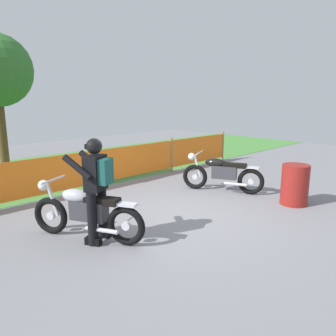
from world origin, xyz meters
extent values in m
cube|color=gray|center=(0.00, 0.00, -0.01)|extent=(24.00, 24.00, 0.02)
cube|color=#4C8C3D|center=(0.00, 5.51, 0.01)|extent=(24.00, 5.43, 0.01)
cylinder|color=#997547|center=(0.00, 2.79, 0.53)|extent=(0.08, 0.08, 1.05)
cylinder|color=#997547|center=(2.64, 2.79, 0.53)|extent=(0.08, 0.08, 1.05)
cylinder|color=#997547|center=(5.28, 2.79, 0.53)|extent=(0.08, 0.08, 1.05)
cube|color=orange|center=(-1.32, 2.79, 0.54)|extent=(2.56, 0.02, 0.85)
cube|color=orange|center=(1.32, 2.79, 0.54)|extent=(2.56, 0.02, 0.85)
cube|color=orange|center=(3.96, 2.79, 0.54)|extent=(2.56, 0.02, 0.85)
cylinder|color=brown|center=(-0.96, 6.75, 1.15)|extent=(0.28, 0.28, 2.30)
torus|color=black|center=(1.67, 0.96, 0.32)|extent=(0.37, 0.62, 0.63)
cylinder|color=silver|center=(1.67, 0.96, 0.32)|extent=(0.11, 0.15, 0.14)
torus|color=black|center=(2.26, -0.29, 0.32)|extent=(0.37, 0.62, 0.63)
cylinder|color=silver|center=(2.26, -0.29, 0.32)|extent=(0.11, 0.15, 0.14)
cube|color=#38383D|center=(1.98, 0.29, 0.49)|extent=(0.47, 0.64, 0.32)
ellipsoid|color=black|center=(1.89, 0.50, 0.71)|extent=(0.43, 0.57, 0.22)
cube|color=black|center=(2.09, 0.07, 0.68)|extent=(0.43, 0.59, 0.10)
cube|color=silver|center=(2.26, -0.29, 0.66)|extent=(0.29, 0.39, 0.04)
cylinder|color=silver|center=(1.69, 0.91, 0.60)|extent=(0.15, 0.23, 0.56)
sphere|color=white|center=(1.63, 1.05, 0.83)|extent=(0.24, 0.24, 0.18)
cylinder|color=silver|center=(1.71, 0.87, 0.94)|extent=(0.55, 0.28, 0.03)
cylinder|color=silver|center=(1.98, -0.04, 0.25)|extent=(0.29, 0.52, 0.07)
torus|color=black|center=(-2.21, 0.84, 0.32)|extent=(0.39, 0.63, 0.65)
cylinder|color=silver|center=(-2.21, 0.84, 0.32)|extent=(0.12, 0.15, 0.14)
torus|color=black|center=(-1.57, -0.43, 0.32)|extent=(0.39, 0.63, 0.65)
cylinder|color=silver|center=(-1.57, -0.43, 0.32)|extent=(0.12, 0.15, 0.14)
cube|color=#38383D|center=(-1.87, 0.16, 0.51)|extent=(0.49, 0.65, 0.32)
ellipsoid|color=#B7B7C1|center=(-1.97, 0.37, 0.73)|extent=(0.45, 0.58, 0.22)
cube|color=black|center=(-1.75, -0.07, 0.70)|extent=(0.45, 0.61, 0.10)
cube|color=silver|center=(-1.57, -0.43, 0.68)|extent=(0.31, 0.40, 0.04)
cylinder|color=silver|center=(-2.18, 0.78, 0.62)|extent=(0.16, 0.24, 0.58)
sphere|color=white|center=(-2.26, 0.93, 0.85)|extent=(0.24, 0.24, 0.18)
cylinder|color=silver|center=(-2.17, 0.75, 0.96)|extent=(0.56, 0.30, 0.03)
cylinder|color=silver|center=(-1.86, -0.18, 0.26)|extent=(0.31, 0.53, 0.07)
cylinder|color=black|center=(-1.94, -0.05, 0.43)|extent=(0.20, 0.20, 0.86)
cube|color=black|center=(-1.94, -0.05, 0.06)|extent=(0.22, 0.28, 0.12)
cylinder|color=black|center=(-1.66, 0.10, 0.43)|extent=(0.20, 0.20, 0.86)
cube|color=black|center=(-1.66, 0.10, 0.06)|extent=(0.22, 0.28, 0.12)
cube|color=black|center=(-1.80, 0.02, 1.14)|extent=(0.43, 0.38, 0.56)
cylinder|color=black|center=(-2.08, 0.09, 1.26)|extent=(0.31, 0.48, 0.38)
cylinder|color=black|center=(-1.69, 0.28, 1.26)|extent=(0.31, 0.48, 0.38)
sphere|color=black|center=(-1.80, 0.02, 1.56)|extent=(0.34, 0.34, 0.25)
cube|color=black|center=(-1.85, 0.11, 1.56)|extent=(0.17, 0.11, 0.08)
cube|color=#194C47|center=(-1.72, -0.13, 1.18)|extent=(0.32, 0.27, 0.40)
cylinder|color=maroon|center=(2.29, -1.35, 0.44)|extent=(0.58, 0.58, 0.88)
camera|label=1|loc=(-4.53, -4.40, 2.33)|focal=35.55mm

